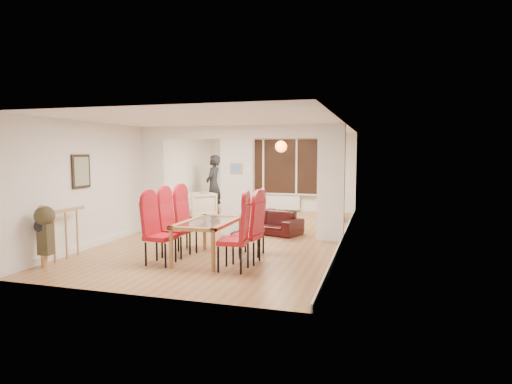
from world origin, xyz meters
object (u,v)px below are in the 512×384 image
at_px(dining_chair_lb, 176,226).
at_px(bowl, 271,210).
at_px(dining_table, 208,240).
at_px(dining_chair_ra, 233,236).
at_px(person, 214,185).
at_px(television, 331,211).
at_px(bottle, 261,205).
at_px(dining_chair_la, 161,232).
at_px(sofa, 264,221).
at_px(dining_chair_rb, 247,231).
at_px(dining_chair_rc, 252,226).
at_px(dining_chair_lc, 191,221).
at_px(coffee_table, 267,215).
at_px(armchair, 198,205).

distance_m(dining_chair_lb, bowl, 4.92).
relative_size(dining_table, dining_chair_ra, 1.31).
bearing_deg(person, television, 86.35).
bearing_deg(bottle, person, 170.55).
xyz_separation_m(dining_chair_la, sofa, (0.97, 3.41, -0.30)).
bearing_deg(sofa, television, 77.04).
bearing_deg(dining_chair_rb, dining_chair_rc, 106.85).
distance_m(dining_chair_lc, television, 5.09).
distance_m(dining_table, coffee_table, 4.95).
bearing_deg(bottle, armchair, -166.79).
height_order(dining_table, dining_chair_rc, dining_chair_rc).
bearing_deg(television, dining_chair_la, 148.95).
distance_m(sofa, coffee_table, 2.12).
relative_size(dining_chair_la, person, 0.61).
bearing_deg(coffee_table, sofa, -77.35).
bearing_deg(dining_chair_lc, dining_chair_lb, -88.07).
bearing_deg(armchair, bottle, 52.95).
height_order(armchair, bowl, armchair).
height_order(sofa, bowl, sofa).
distance_m(dining_chair_rb, television, 5.24).
height_order(dining_chair_ra, sofa, dining_chair_ra).
bearing_deg(dining_table, person, 110.92).
xyz_separation_m(sofa, person, (-2.31, 2.42, 0.67)).
xyz_separation_m(dining_chair_lb, dining_chair_ra, (1.36, -0.60, 0.00)).
relative_size(dining_chair_lb, dining_chair_ra, 0.99).
xyz_separation_m(dining_chair_ra, dining_chair_rc, (-0.02, 1.12, -0.03)).
bearing_deg(person, dining_chair_la, 11.85).
xyz_separation_m(dining_chair_lc, person, (-1.40, 4.69, 0.36)).
distance_m(dining_chair_lc, sofa, 2.46).
height_order(dining_chair_ra, bottle, dining_chair_ra).
relative_size(dining_table, person, 0.82).
xyz_separation_m(coffee_table, bowl, (0.13, -0.02, 0.16)).
height_order(dining_chair_lb, sofa, dining_chair_lb).
relative_size(dining_chair_lb, armchair, 1.37).
bearing_deg(dining_chair_lc, person, 114.39).
relative_size(dining_chair_lb, sofa, 0.63).
bearing_deg(armchair, dining_chair_ra, -20.73).
bearing_deg(dining_chair_ra, dining_table, 135.09).
xyz_separation_m(dining_chair_la, dining_chair_lb, (0.00, 0.59, 0.01)).
bearing_deg(television, bowl, 88.61).
relative_size(dining_chair_ra, person, 0.63).
bearing_deg(television, armchair, 89.37).
bearing_deg(television, dining_chair_lc, 144.58).
relative_size(armchair, coffee_table, 0.76).
bearing_deg(armchair, dining_chair_lc, -28.23).
relative_size(dining_chair_lb, dining_chair_rc, 1.04).
relative_size(dining_chair_ra, bottle, 4.30).
bearing_deg(dining_chair_la, bowl, 89.95).
bearing_deg(bowl, armchair, -171.64).
bearing_deg(dining_chair_rb, sofa, 107.84).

